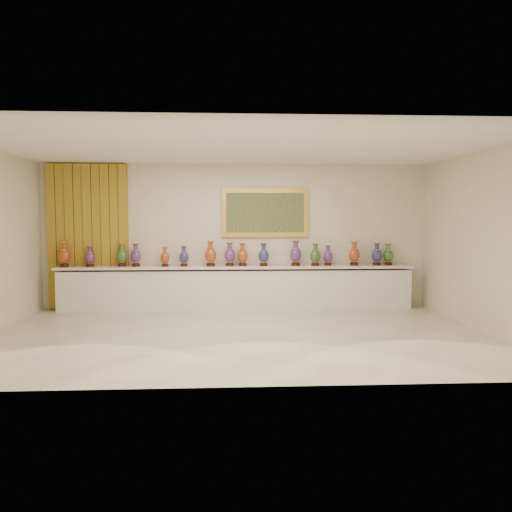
{
  "coord_description": "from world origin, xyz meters",
  "views": [
    {
      "loc": [
        -0.14,
        -7.93,
        1.89
      ],
      "look_at": [
        0.37,
        1.7,
        1.14
      ],
      "focal_mm": 35.0,
      "sensor_mm": 36.0,
      "label": 1
    }
  ],
  "objects_px": {
    "vase_0": "(64,256)",
    "counter": "(237,288)",
    "vase_2": "(122,256)",
    "vase_1": "(90,257)"
  },
  "relations": [
    {
      "from": "counter",
      "to": "vase_0",
      "type": "distance_m",
      "value": 3.52
    },
    {
      "from": "vase_2",
      "to": "vase_0",
      "type": "bearing_deg",
      "value": -176.27
    },
    {
      "from": "vase_0",
      "to": "vase_2",
      "type": "bearing_deg",
      "value": 3.73
    },
    {
      "from": "vase_0",
      "to": "counter",
      "type": "bearing_deg",
      "value": 0.96
    },
    {
      "from": "vase_2",
      "to": "vase_1",
      "type": "bearing_deg",
      "value": -178.77
    },
    {
      "from": "counter",
      "to": "vase_2",
      "type": "height_order",
      "value": "vase_2"
    },
    {
      "from": "vase_2",
      "to": "counter",
      "type": "bearing_deg",
      "value": -0.39
    },
    {
      "from": "vase_1",
      "to": "vase_2",
      "type": "height_order",
      "value": "vase_2"
    },
    {
      "from": "vase_0",
      "to": "vase_2",
      "type": "relative_size",
      "value": 1.09
    },
    {
      "from": "counter",
      "to": "vase_2",
      "type": "relative_size",
      "value": 15.6
    }
  ]
}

